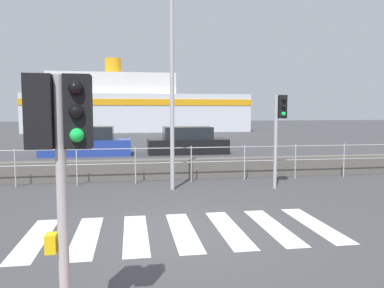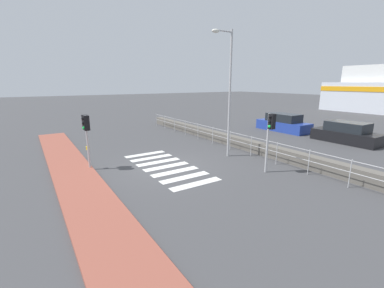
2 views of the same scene
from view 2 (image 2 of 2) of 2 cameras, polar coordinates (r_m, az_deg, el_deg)
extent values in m
plane|color=#424244|center=(12.92, -5.59, -5.08)|extent=(160.00, 160.00, 0.00)
cube|color=#934C3D|center=(11.73, -23.84, -7.87)|extent=(24.00, 1.80, 0.12)
cube|color=silver|center=(15.32, -10.36, -2.24)|extent=(0.45, 2.40, 0.01)
cube|color=silver|center=(14.53, -8.98, -3.06)|extent=(0.45, 2.40, 0.01)
cube|color=silver|center=(13.74, -7.44, -3.97)|extent=(0.45, 2.40, 0.01)
cube|color=silver|center=(12.97, -5.71, -4.99)|extent=(0.45, 2.40, 0.01)
cube|color=silver|center=(12.22, -3.77, -6.13)|extent=(0.45, 2.40, 0.01)
cube|color=silver|center=(11.49, -1.56, -7.41)|extent=(0.45, 2.40, 0.01)
cube|color=silver|center=(10.78, 0.96, -8.85)|extent=(0.45, 2.40, 0.01)
cube|color=#605B54|center=(16.19, 12.86, -0.34)|extent=(25.83, 0.55, 0.65)
cylinder|color=#B2B2B5|center=(15.42, 10.73, 2.11)|extent=(23.25, 0.03, 0.03)
cylinder|color=#B2B2B5|center=(15.52, 10.65, 0.40)|extent=(23.25, 0.03, 0.03)
cylinder|color=#B2B2B5|center=(25.10, -7.92, 5.33)|extent=(0.04, 0.04, 1.18)
cylinder|color=#B2B2B5|center=(23.51, -6.06, 4.84)|extent=(0.04, 0.04, 1.18)
cylinder|color=#B2B2B5|center=(21.95, -3.93, 4.26)|extent=(0.04, 0.04, 1.18)
cylinder|color=#B2B2B5|center=(20.42, -1.49, 3.59)|extent=(0.04, 0.04, 1.18)
cylinder|color=#B2B2B5|center=(18.94, 1.34, 2.81)|extent=(0.04, 0.04, 1.18)
cylinder|color=#B2B2B5|center=(17.52, 4.63, 1.89)|extent=(0.04, 0.04, 1.18)
cylinder|color=#B2B2B5|center=(16.17, 8.48, 0.81)|extent=(0.04, 0.04, 1.18)
cylinder|color=#B2B2B5|center=(14.92, 13.00, -0.47)|extent=(0.04, 0.04, 1.18)
cylinder|color=#B2B2B5|center=(13.78, 18.31, -1.97)|extent=(0.04, 0.04, 1.18)
cylinder|color=#B2B2B5|center=(12.79, 24.52, -3.70)|extent=(0.04, 0.04, 1.18)
cylinder|color=#B2B2B5|center=(11.99, 31.69, -5.63)|extent=(0.04, 0.04, 1.18)
cylinder|color=#B2B2B5|center=(13.09, -22.16, 0.19)|extent=(0.10, 0.10, 2.63)
cube|color=black|center=(13.08, -22.68, 4.50)|extent=(0.24, 0.24, 0.68)
sphere|color=black|center=(13.08, -22.17, 5.48)|extent=(0.13, 0.13, 0.13)
sphere|color=black|center=(13.11, -22.08, 4.57)|extent=(0.13, 0.13, 0.13)
sphere|color=#19D84C|center=(13.14, -22.00, 3.66)|extent=(0.13, 0.13, 0.13)
cube|color=black|center=(12.75, -22.40, 4.32)|extent=(0.24, 0.24, 0.68)
sphere|color=black|center=(12.70, -23.10, 5.18)|extent=(0.13, 0.13, 0.13)
sphere|color=black|center=(12.73, -23.01, 4.25)|extent=(0.13, 0.13, 0.13)
sphere|color=#19D84C|center=(12.76, -22.93, 3.31)|extent=(0.13, 0.13, 0.13)
cube|color=yellow|center=(13.25, -22.15, -0.83)|extent=(0.10, 0.14, 0.18)
cylinder|color=#B2B2B5|center=(12.24, 16.38, 0.10)|extent=(0.10, 0.10, 2.76)
cube|color=black|center=(11.94, 17.33, 4.80)|extent=(0.24, 0.24, 0.68)
sphere|color=black|center=(11.81, 16.96, 5.77)|extent=(0.13, 0.13, 0.13)
sphere|color=black|center=(11.84, 16.89, 4.76)|extent=(0.13, 0.13, 0.13)
sphere|color=#19D84C|center=(11.87, 16.82, 3.75)|extent=(0.13, 0.13, 0.13)
cylinder|color=#B2B2B5|center=(14.30, 8.38, 10.49)|extent=(0.12, 0.12, 6.77)
cylinder|color=#B2B2B5|center=(14.16, 7.10, 23.66)|extent=(0.07, 1.06, 0.07)
ellipsoid|color=silver|center=(13.83, 5.25, 23.74)|extent=(0.32, 0.42, 0.19)
cube|color=#233D9E|center=(23.74, 19.56, 3.78)|extent=(4.55, 1.80, 0.82)
cube|color=#1E2328|center=(23.64, 19.71, 5.56)|extent=(2.73, 1.59, 0.67)
cube|color=black|center=(20.99, 31.03, 1.39)|extent=(4.28, 1.84, 0.80)
cube|color=#1E2328|center=(20.88, 31.27, 3.33)|extent=(2.57, 1.62, 0.65)
camera|label=1|loc=(12.15, -38.87, 1.95)|focal=35.00mm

